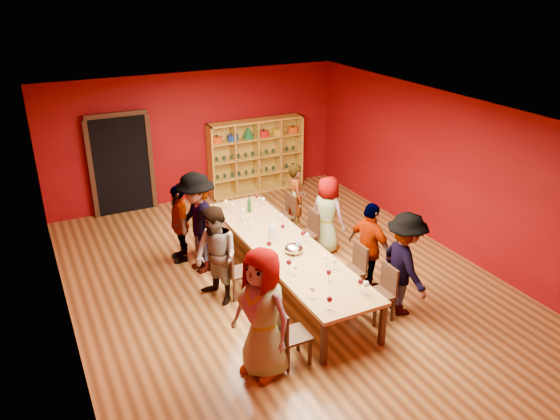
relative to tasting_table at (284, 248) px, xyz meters
The scene contains 46 objects.
room_shell 0.80m from the tasting_table, ahead, with size 7.10×9.10×3.04m.
tasting_table is the anchor object (origin of this frame).
doorway 4.80m from the tasting_table, 112.09° to the left, with size 1.40×0.17×2.30m.
shelving_unit 4.55m from the tasting_table, 72.08° to the left, with size 2.40×0.40×1.80m.
chair_person_left_0 2.13m from the tasting_table, 115.40° to the right, with size 0.42×0.42×0.89m.
person_left_0 2.32m from the tasting_table, 124.01° to the right, with size 0.91×0.50×1.86m, color beige.
chair_person_left_2 0.93m from the tasting_table, behind, with size 0.42×0.42×0.89m.
person_left_2 1.23m from the tasting_table, behind, with size 0.80×0.44×1.66m, color #5C8ABF.
chair_person_left_3 1.46m from the tasting_table, 129.00° to the left, with size 0.42×0.42×0.89m.
person_left_3 1.63m from the tasting_table, 135.88° to the left, with size 1.21×0.50×1.87m, color #131834.
chair_person_left_4 1.90m from the tasting_table, 118.77° to the left, with size 0.42×0.42×0.89m.
person_left_4 2.13m from the tasting_table, 129.02° to the left, with size 0.88×0.40×1.49m, color #D68F92.
chair_person_right_0 1.84m from the tasting_table, 60.19° to the right, with size 0.42×0.42×0.89m.
person_right_0 2.05m from the tasting_table, 50.93° to the right, with size 1.10×0.46×1.71m, color pink.
chair_person_right_1 1.22m from the tasting_table, 41.07° to the right, with size 0.42×0.42×0.89m.
person_right_1 1.44m from the tasting_table, 33.55° to the right, with size 0.93×0.42×1.59m, color #515156.
chair_person_right_3 1.21m from the tasting_table, 40.46° to the left, with size 0.42×0.42×0.89m.
person_right_3 1.53m from the tasting_table, 30.49° to the left, with size 0.74×0.40×1.51m, color #4D4D52.
chair_person_right_4 1.97m from the tasting_table, 62.28° to the left, with size 0.42×0.42×0.89m.
person_right_4 2.08m from the tasting_table, 56.36° to the left, with size 0.55×0.40×1.51m, color #5888B6.
wine_glass_0 1.94m from the tasting_table, 79.82° to the left, with size 0.08×0.08×0.20m.
wine_glass_1 0.89m from the tasting_table, 67.02° to the left, with size 0.08×0.08×0.19m.
wine_glass_2 0.55m from the tasting_table, 96.43° to the right, with size 0.08×0.08×0.19m.
wine_glass_3 1.72m from the tasting_table, 99.29° to the left, with size 0.07×0.07×0.18m.
wine_glass_4 1.05m from the tasting_table, 107.32° to the right, with size 0.07×0.07×0.18m.
wine_glass_5 0.41m from the tasting_table, 161.85° to the right, with size 0.08×0.08×0.20m.
wine_glass_6 1.37m from the tasting_table, 87.56° to the right, with size 0.08×0.08×0.20m.
wine_glass_7 1.13m from the tasting_table, 72.73° to the right, with size 0.07×0.07×0.19m.
wine_glass_8 1.95m from the tasting_table, 79.66° to the right, with size 0.09×0.09×0.22m.
wine_glass_9 0.40m from the tasting_table, ahead, with size 0.08×0.08×0.20m.
wine_glass_10 1.69m from the tasting_table, 103.05° to the right, with size 0.08×0.08×0.19m.
wine_glass_11 1.12m from the tasting_table, 107.06° to the left, with size 0.07×0.07×0.19m.
wine_glass_12 1.36m from the tasting_table, 98.70° to the left, with size 0.09×0.09×0.21m.
wine_glass_13 1.71m from the tasting_table, 77.41° to the left, with size 0.08×0.08×0.20m.
wine_glass_14 0.83m from the tasting_table, 110.12° to the left, with size 0.07×0.07×0.18m.
wine_glass_15 0.44m from the tasting_table, 16.44° to the right, with size 0.08×0.08×0.19m.
wine_glass_16 0.97m from the tasting_table, 74.04° to the right, with size 0.08×0.08×0.19m.
wine_glass_17 0.91m from the tasting_table, 112.33° to the right, with size 0.08×0.08×0.21m.
wine_glass_18 0.48m from the tasting_table, 66.70° to the left, with size 0.07×0.07×0.18m.
wine_glass_19 1.84m from the tasting_table, 79.78° to the right, with size 0.08×0.08×0.21m.
wine_glass_20 1.93m from the tasting_table, 99.61° to the left, with size 0.08×0.08×0.19m.
wine_glass_21 2.02m from the tasting_table, 98.94° to the right, with size 0.08×0.08×0.20m.
spittoon_bowl 0.34m from the tasting_table, 87.50° to the right, with size 0.31×0.31×0.17m, color silver.
carafe_a 0.39m from the tasting_table, 103.54° to the left, with size 0.12×0.12×0.27m.
carafe_b 0.36m from the tasting_table, 66.82° to the right, with size 0.10×0.10×0.25m.
wine_bottle 1.57m from the tasting_table, 88.88° to the left, with size 0.10×0.10×0.32m.
Camera 1 is at (-3.75, -7.37, 5.01)m, focal length 35.00 mm.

